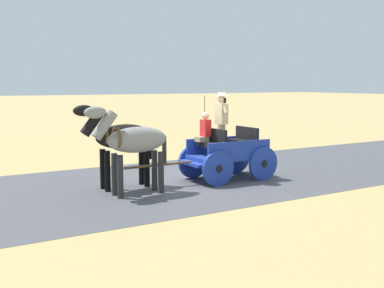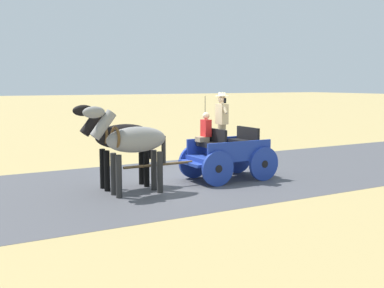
{
  "view_description": "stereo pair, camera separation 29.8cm",
  "coord_description": "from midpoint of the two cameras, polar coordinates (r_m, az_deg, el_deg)",
  "views": [
    {
      "loc": [
        -11.47,
        6.78,
        2.75
      ],
      "look_at": [
        -0.47,
        0.24,
        1.1
      ],
      "focal_mm": 44.23,
      "sensor_mm": 36.0,
      "label": 1
    },
    {
      "loc": [
        -11.62,
        6.52,
        2.75
      ],
      "look_at": [
        -0.47,
        0.24,
        1.1
      ],
      "focal_mm": 44.23,
      "sensor_mm": 36.0,
      "label": 2
    }
  ],
  "objects": [
    {
      "name": "ground_plane",
      "position": [
        13.6,
        -0.78,
        -4.32
      ],
      "size": [
        200.0,
        200.0,
        0.0
      ],
      "primitive_type": "plane",
      "color": "tan"
    },
    {
      "name": "road_surface",
      "position": [
        13.6,
        -0.78,
        -4.3
      ],
      "size": [
        6.6,
        160.0,
        0.01
      ],
      "primitive_type": "cube",
      "color": "#4C4C51",
      "rests_on": "ground"
    },
    {
      "name": "horse_drawn_carriage",
      "position": [
        13.53,
        3.44,
        -0.89
      ],
      "size": [
        1.43,
        4.5,
        2.5
      ],
      "color": "#1E3899",
      "rests_on": "ground"
    },
    {
      "name": "horse_near_side",
      "position": [
        11.66,
        -7.82,
        0.26
      ],
      "size": [
        0.56,
        2.13,
        2.21
      ],
      "color": "gray",
      "rests_on": "ground"
    },
    {
      "name": "horse_off_side",
      "position": [
        12.43,
        -9.31,
        0.67
      ],
      "size": [
        0.6,
        2.13,
        2.21
      ],
      "color": "black",
      "rests_on": "ground"
    }
  ]
}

